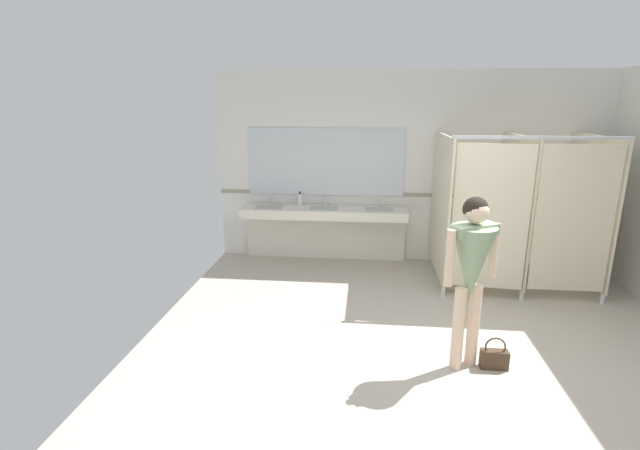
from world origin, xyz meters
TOP-DOWN VIEW (x-y plane):
  - ground_plane at (0.00, 0.00)m, footprint 6.13×6.69m
  - wall_back at (0.00, 3.11)m, footprint 6.13×0.12m
  - wall_back_tile_band at (0.00, 3.04)m, footprint 6.13×0.01m
  - vanity_counter at (-1.38, 2.85)m, footprint 2.52×0.53m
  - mirror_panel at (-1.38, 3.03)m, footprint 2.42×0.02m
  - bathroom_stalls at (1.26, 2.08)m, footprint 2.01×1.52m
  - person_standing at (0.22, -0.03)m, footprint 0.55×0.55m
  - handbag at (0.50, -0.04)m, footprint 0.25×0.10m
  - soap_dispenser at (-1.77, 2.92)m, footprint 0.07×0.07m
  - floor_drain_cover at (-1.08, 0.74)m, footprint 0.14×0.14m

SIDE VIEW (x-z plane):
  - ground_plane at x=0.00m, z-range -0.10..0.00m
  - floor_drain_cover at x=-1.08m, z-range 0.00..0.01m
  - handbag at x=0.50m, z-range -0.05..0.26m
  - vanity_counter at x=-1.38m, z-range 0.14..1.13m
  - soap_dispenser at x=-1.77m, z-range 0.86..1.07m
  - person_standing at x=0.22m, z-range 0.22..1.86m
  - wall_back_tile_band at x=0.00m, z-range 1.02..1.08m
  - bathroom_stalls at x=1.26m, z-range 0.05..2.10m
  - wall_back at x=0.00m, z-range 0.00..2.89m
  - mirror_panel at x=-1.38m, z-range 1.02..2.05m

